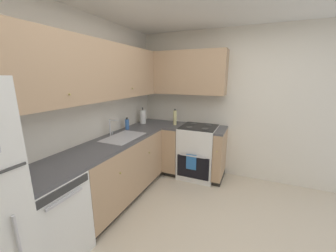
{
  "coord_description": "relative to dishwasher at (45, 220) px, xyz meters",
  "views": [
    {
      "loc": [
        -1.73,
        -0.3,
        1.77
      ],
      "look_at": [
        0.98,
        0.88,
        1.04
      ],
      "focal_mm": 21.55,
      "sensor_mm": 36.0,
      "label": 1
    }
  ],
  "objects": [
    {
      "name": "wall_back",
      "position": [
        0.69,
        0.33,
        0.83
      ],
      "size": [
        3.87,
        0.05,
        2.55
      ],
      "primitive_type": "cube",
      "color": "silver",
      "rests_on": "ground_plane"
    },
    {
      "name": "oven_range",
      "position": [
        2.29,
        -0.87,
        0.02
      ],
      "size": [
        0.68,
        0.62,
        1.07
      ],
      "color": "white",
      "rests_on": "ground_plane"
    },
    {
      "name": "sink",
      "position": [
        1.25,
        -0.03,
        0.44
      ],
      "size": [
        0.65,
        0.4,
        0.1
      ],
      "color": "#B7B7BC",
      "rests_on": "countertop_back"
    },
    {
      "name": "upper_cabinets_back",
      "position": [
        0.98,
        0.14,
        1.39
      ],
      "size": [
        2.55,
        0.34,
        0.73
      ],
      "color": "tan"
    },
    {
      "name": "dishwasher",
      "position": [
        0.0,
        0.0,
        0.0
      ],
      "size": [
        0.6,
        0.63,
        0.88
      ],
      "color": "white",
      "rests_on": "ground_plane"
    },
    {
      "name": "lower_cabinets_right",
      "position": [
        2.28,
        -0.73,
        0.0
      ],
      "size": [
        0.62,
        1.03,
        0.88
      ],
      "color": "tan",
      "rests_on": "ground_plane"
    },
    {
      "name": "countertop_right",
      "position": [
        2.27,
        -0.73,
        0.46
      ],
      "size": [
        0.6,
        1.03,
        0.03
      ],
      "color": "#4C4C51",
      "rests_on": "lower_cabinets_right"
    },
    {
      "name": "upper_cabinets_right",
      "position": [
        2.41,
        -0.48,
        1.39
      ],
      "size": [
        0.32,
        1.56,
        0.73
      ],
      "color": "tan"
    },
    {
      "name": "countertop_back",
      "position": [
        1.14,
        0.0,
        0.46
      ],
      "size": [
        2.87,
        0.6,
        0.03
      ],
      "primitive_type": "cube",
      "color": "#4C4C51",
      "rests_on": "lower_cabinets_back"
    },
    {
      "name": "paper_towel_roll",
      "position": [
        2.14,
        0.16,
        0.6
      ],
      "size": [
        0.11,
        0.11,
        0.31
      ],
      "color": "white",
      "rests_on": "countertop_back"
    },
    {
      "name": "wall_right",
      "position": [
        2.6,
        -1.43,
        0.83
      ],
      "size": [
        0.05,
        3.56,
        2.55
      ],
      "primitive_type": "cube",
      "color": "silver",
      "rests_on": "ground_plane"
    },
    {
      "name": "oil_bottle",
      "position": [
        2.27,
        -0.43,
        0.61
      ],
      "size": [
        0.06,
        0.06,
        0.29
      ],
      "color": "beige",
      "rests_on": "countertop_right"
    },
    {
      "name": "soap_bottle",
      "position": [
        1.66,
        0.18,
        0.56
      ],
      "size": [
        0.06,
        0.06,
        0.2
      ],
      "color": "#3F72BF",
      "rests_on": "countertop_back"
    },
    {
      "name": "faucet",
      "position": [
        1.26,
        0.18,
        0.62
      ],
      "size": [
        0.07,
        0.16,
        0.25
      ],
      "color": "silver",
      "rests_on": "countertop_back"
    },
    {
      "name": "lower_cabinets_back",
      "position": [
        1.14,
        0.0,
        0.0
      ],
      "size": [
        1.67,
        0.62,
        0.88
      ],
      "color": "tan",
      "rests_on": "ground_plane"
    }
  ]
}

